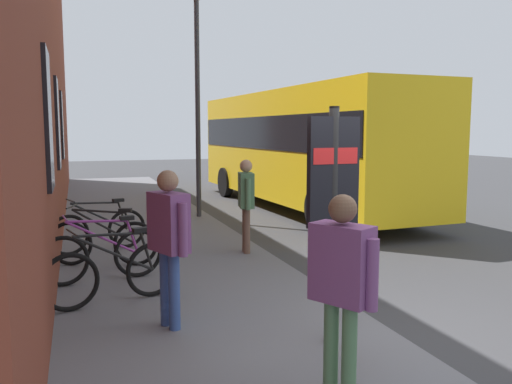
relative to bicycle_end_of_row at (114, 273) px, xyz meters
name	(u,v)px	position (x,y,z in m)	size (l,w,h in m)	color
ground	(281,235)	(3.88, -3.80, -0.51)	(60.00, 60.00, 0.00)	#38383A
sidewalk_pavement	(142,224)	(5.88, -1.05, -0.45)	(24.00, 3.50, 0.12)	slate
station_facade	(44,47)	(6.88, 1.00, 3.70)	(22.00, 0.65, 8.43)	brown
bicycle_end_of_row	(114,273)	(0.00, 0.00, 0.00)	(0.60, 1.73, 0.97)	black
bicycle_nearest_sign	(102,255)	(1.04, 0.09, 0.00)	(0.48, 1.76, 0.97)	black
bicycle_far_end	(103,242)	(1.97, 0.02, 0.00)	(0.71, 1.69, 0.97)	black
bicycle_by_door	(99,230)	(3.00, 0.04, 0.00)	(0.64, 1.72, 0.97)	black
transit_info_sign	(333,188)	(-1.96, -2.02, 1.21)	(0.11, 0.55, 2.40)	black
city_bus	(301,143)	(7.35, -5.80, 1.41)	(10.60, 3.00, 3.35)	yellow
pedestrian_near_bus	(246,196)	(2.09, -2.42, 0.62)	(0.62, 0.32, 1.65)	brown
pedestrian_by_facade	(169,233)	(-1.02, -0.53, 0.67)	(0.62, 0.42, 1.74)	#334C8C
pedestrian_crossing_street	(341,277)	(-3.05, -1.54, 0.63)	(0.57, 0.44, 1.68)	#4C724C
street_lamp	(197,85)	(6.20, -2.50, 2.87)	(0.28, 0.28, 5.54)	#333338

